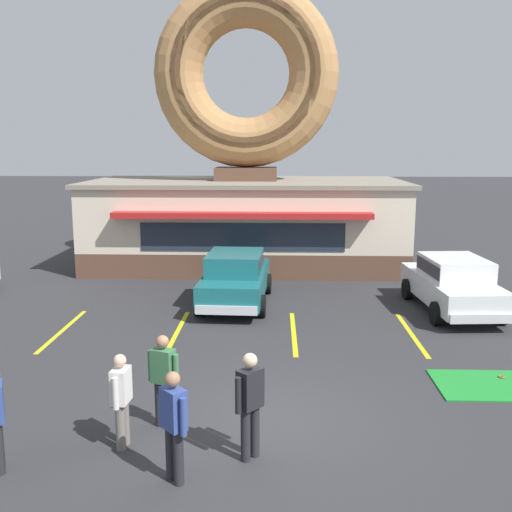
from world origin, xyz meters
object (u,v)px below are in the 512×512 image
Objects in this scene: car_white at (453,282)px; pedestrian_hooded_kid at (121,397)px; car_teal at (235,276)px; pedestrian_blue_sweater_man at (250,401)px; pedestrian_beanie_man at (174,421)px; pedestrian_leather_jacket_man at (163,377)px; trash_bin at (434,265)px.

car_white is 11.07m from pedestrian_hooded_kid.
pedestrian_blue_sweater_man reaches higher than car_teal.
car_white is at bearing 47.28° from pedestrian_hooded_kid.
pedestrian_beanie_man is (0.99, -0.97, 0.07)m from pedestrian_hooded_kid.
pedestrian_blue_sweater_man is 1.10× the size of pedestrian_hooded_kid.
pedestrian_leather_jacket_man is (0.54, 0.71, 0.05)m from pedestrian_hooded_kid.
pedestrian_beanie_man reaches higher than car_white.
pedestrian_blue_sweater_man is 2.07m from pedestrian_hooded_kid.
car_white is 11.20m from pedestrian_beanie_man.
car_white is at bearing 54.41° from pedestrian_beanie_man.
car_white and car_teal have the same top height.
pedestrian_hooded_kid is (-7.51, -8.14, -0.02)m from car_white.
pedestrian_beanie_man is at bearing -117.91° from trash_bin.
car_teal is 8.02m from pedestrian_leather_jacket_man.
pedestrian_beanie_man reaches higher than pedestrian_hooded_kid.
pedestrian_beanie_man is at bearing -44.24° from pedestrian_hooded_kid.
pedestrian_blue_sweater_man is at bearing -33.68° from pedestrian_leather_jacket_man.
trash_bin is at bearing 57.17° from pedestrian_leather_jacket_man.
pedestrian_beanie_man reaches higher than trash_bin.
car_teal is at bearing 85.12° from pedestrian_leather_jacket_man.
car_white is 10.05m from pedestrian_blue_sweater_man.
pedestrian_beanie_man is at bearing -91.32° from car_teal.
pedestrian_blue_sweater_man is at bearing -122.97° from car_white.
car_teal reaches higher than pedestrian_hooded_kid.
car_teal is at bearing -151.67° from trash_bin.
pedestrian_blue_sweater_man is 1.04× the size of pedestrian_leather_jacket_man.
pedestrian_leather_jacket_man is at bearing -133.22° from car_white.
trash_bin is (7.55, 11.69, -0.40)m from pedestrian_leather_jacket_man.
pedestrian_hooded_kid reaches higher than trash_bin.
pedestrian_blue_sweater_man is 1.25m from pedestrian_beanie_man.
pedestrian_hooded_kid is at bearing 171.86° from pedestrian_blue_sweater_man.
pedestrian_beanie_man is (-1.05, -0.68, -0.02)m from pedestrian_blue_sweater_man.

